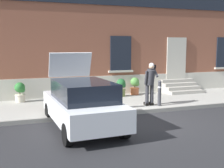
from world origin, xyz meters
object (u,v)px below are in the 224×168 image
object	(u,v)px
hatchback_car_white	(82,103)
planter_olive	(121,87)
bollard_near_person	(160,92)
planter_charcoal	(73,89)
planter_cream	(20,92)
planter_terracotta	(135,85)
person_on_phone	(150,81)

from	to	relation	value
hatchback_car_white	planter_olive	bearing A→B (deg)	54.45
bollard_near_person	planter_charcoal	xyz separation A→B (m)	(-2.96, 2.71, -0.11)
bollard_near_person	planter_charcoal	bearing A→B (deg)	137.48
planter_cream	planter_charcoal	distance (m)	2.31
planter_charcoal	planter_olive	world-z (taller)	same
planter_olive	planter_terracotta	xyz separation A→B (m)	(0.84, 0.26, 0.00)
planter_olive	planter_terracotta	size ratio (longest dim) A/B	1.00
planter_charcoal	bollard_near_person	bearing A→B (deg)	-42.52
planter_charcoal	planter_terracotta	size ratio (longest dim) A/B	1.00
person_on_phone	planter_terracotta	xyz separation A→B (m)	(0.52, 2.61, -0.54)
planter_charcoal	hatchback_car_white	bearing A→B (deg)	-98.31
planter_charcoal	planter_cream	bearing A→B (deg)	179.69
person_on_phone	planter_cream	world-z (taller)	person_on_phone
person_on_phone	planter_cream	distance (m)	5.58
bollard_near_person	person_on_phone	world-z (taller)	person_on_phone
bollard_near_person	planter_charcoal	size ratio (longest dim) A/B	1.22
planter_terracotta	hatchback_car_white	bearing A→B (deg)	-130.85
planter_terracotta	planter_cream	bearing A→B (deg)	-179.02
planter_terracotta	planter_charcoal	bearing A→B (deg)	-178.07
person_on_phone	planter_terracotta	bearing A→B (deg)	68.07
hatchback_car_white	planter_cream	bearing A→B (deg)	111.56
bollard_near_person	planter_terracotta	bearing A→B (deg)	86.03
planter_cream	planter_terracotta	bearing A→B (deg)	0.98
bollard_near_person	planter_olive	world-z (taller)	bollard_near_person
hatchback_car_white	planter_terracotta	world-z (taller)	hatchback_car_white
hatchback_car_white	bollard_near_person	world-z (taller)	hatchback_car_white
bollard_near_person	planter_cream	world-z (taller)	bollard_near_person
planter_charcoal	planter_olive	distance (m)	2.32
hatchback_car_white	planter_olive	size ratio (longest dim) A/B	4.80
person_on_phone	planter_olive	distance (m)	2.43
bollard_near_person	planter_cream	bearing A→B (deg)	152.65
planter_cream	planter_olive	xyz separation A→B (m)	(4.62, -0.17, 0.00)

